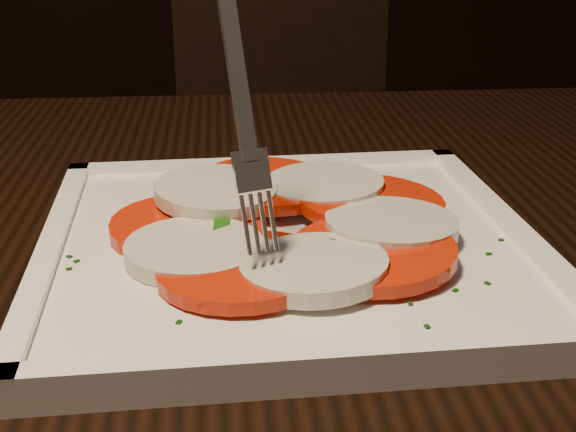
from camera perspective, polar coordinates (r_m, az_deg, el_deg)
name	(u,v)px	position (r m, az deg, el deg)	size (l,w,h in m)	color
table	(316,330)	(0.65, 2.03, -8.08)	(1.26, 0.89, 0.75)	black
chair	(297,147)	(1.52, 0.62, 4.93)	(0.47, 0.47, 0.93)	black
plate	(288,248)	(0.53, 0.00, -2.27)	(0.32, 0.32, 0.01)	white
caprese_salad	(288,223)	(0.52, 0.01, -0.53)	(0.28, 0.27, 0.03)	red
fork	(233,80)	(0.46, -3.94, 9.59)	(0.03, 0.06, 0.18)	white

